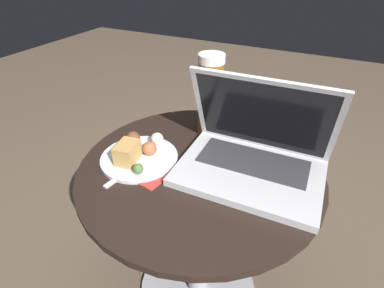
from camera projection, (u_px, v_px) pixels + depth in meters
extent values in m
plane|color=brown|center=(198.00, 287.00, 1.06)|extent=(6.00, 6.00, 0.00)
cylinder|color=#9E9EA3|center=(198.00, 286.00, 1.06)|extent=(0.40, 0.40, 0.01)
cylinder|color=#9E9EA3|center=(199.00, 237.00, 0.91)|extent=(0.07, 0.07, 0.51)
cylinder|color=black|center=(200.00, 168.00, 0.76)|extent=(0.61, 0.61, 0.02)
cube|color=#B7332D|center=(143.00, 165.00, 0.76)|extent=(0.18, 0.14, 0.00)
cube|color=silver|center=(249.00, 173.00, 0.72)|extent=(0.35, 0.24, 0.02)
cube|color=#333338|center=(253.00, 161.00, 0.74)|extent=(0.27, 0.12, 0.00)
cube|color=silver|center=(263.00, 116.00, 0.71)|extent=(0.34, 0.10, 0.22)
cube|color=black|center=(262.00, 117.00, 0.71)|extent=(0.31, 0.09, 0.20)
cylinder|color=brown|center=(210.00, 100.00, 0.84)|extent=(0.07, 0.07, 0.21)
cylinder|color=white|center=(212.00, 58.00, 0.77)|extent=(0.07, 0.07, 0.02)
cylinder|color=silver|center=(139.00, 158.00, 0.78)|extent=(0.20, 0.20, 0.01)
cube|color=tan|center=(127.00, 152.00, 0.75)|extent=(0.06, 0.07, 0.05)
sphere|color=#9E5B38|center=(150.00, 148.00, 0.77)|extent=(0.04, 0.04, 0.04)
sphere|color=beige|center=(157.00, 139.00, 0.81)|extent=(0.03, 0.03, 0.03)
sphere|color=#4C6B33|center=(138.00, 169.00, 0.71)|extent=(0.03, 0.03, 0.03)
sphere|color=brown|center=(133.00, 138.00, 0.81)|extent=(0.04, 0.04, 0.04)
cube|color=silver|center=(123.00, 174.00, 0.72)|extent=(0.03, 0.11, 0.00)
cube|color=silver|center=(146.00, 158.00, 0.78)|extent=(0.03, 0.05, 0.00)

